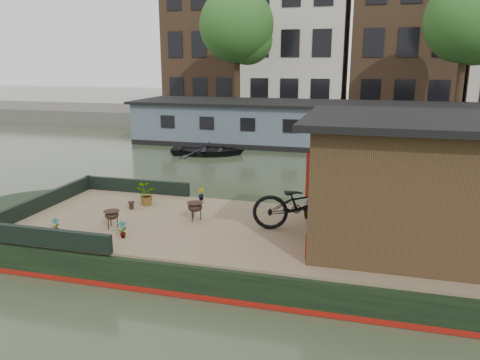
% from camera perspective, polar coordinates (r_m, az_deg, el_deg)
% --- Properties ---
extents(ground, '(120.00, 120.00, 0.00)m').
position_cam_1_polar(ground, '(9.85, 6.37, -9.95)').
color(ground, '#323E27').
rests_on(ground, ground).
extents(houseboat_hull, '(14.01, 4.02, 0.60)m').
position_cam_1_polar(houseboat_hull, '(10.00, -1.21, -7.76)').
color(houseboat_hull, black).
rests_on(houseboat_hull, ground).
extents(houseboat_deck, '(11.80, 3.80, 0.05)m').
position_cam_1_polar(houseboat_deck, '(9.61, 6.48, -6.55)').
color(houseboat_deck, '#77634A').
rests_on(houseboat_deck, houseboat_hull).
extents(bow_bulwark, '(3.00, 4.00, 0.35)m').
position_cam_1_polar(bow_bulwark, '(11.40, -19.57, -2.89)').
color(bow_bulwark, black).
rests_on(bow_bulwark, houseboat_deck).
extents(cabin, '(4.00, 3.50, 2.42)m').
position_cam_1_polar(cabin, '(9.19, 20.29, -0.14)').
color(cabin, black).
rests_on(cabin, houseboat_deck).
extents(bicycle, '(2.25, 1.11, 1.13)m').
position_cam_1_polar(bicycle, '(9.61, 7.97, -2.88)').
color(bicycle, black).
rests_on(bicycle, houseboat_deck).
extents(potted_plant_a, '(0.22, 0.23, 0.36)m').
position_cam_1_polar(potted_plant_a, '(9.50, -14.15, -5.85)').
color(potted_plant_a, '#9E562D').
rests_on(potted_plant_a, houseboat_deck).
extents(potted_plant_b, '(0.21, 0.21, 0.30)m').
position_cam_1_polar(potted_plant_b, '(11.73, -4.79, -1.74)').
color(potted_plant_b, brown).
rests_on(potted_plant_b, houseboat_deck).
extents(potted_plant_c, '(0.51, 0.46, 0.51)m').
position_cam_1_polar(potted_plant_c, '(11.50, -11.47, -1.76)').
color(potted_plant_c, '#A3552F').
rests_on(potted_plant_c, houseboat_deck).
extents(potted_plant_d, '(0.35, 0.35, 0.48)m').
position_cam_1_polar(potted_plant_d, '(10.44, 8.46, -3.36)').
color(potted_plant_d, '#955128').
rests_on(potted_plant_d, houseboat_deck).
extents(potted_plant_e, '(0.19, 0.19, 0.31)m').
position_cam_1_polar(potted_plant_e, '(10.21, -21.56, -5.15)').
color(potted_plant_e, '#9A3B2D').
rests_on(potted_plant_e, houseboat_deck).
extents(brazier_front, '(0.36, 0.36, 0.38)m').
position_cam_1_polar(brazier_front, '(10.11, -15.33, -4.64)').
color(brazier_front, black).
rests_on(brazier_front, houseboat_deck).
extents(brazier_rear, '(0.38, 0.38, 0.40)m').
position_cam_1_polar(brazier_rear, '(10.26, -5.48, -3.81)').
color(brazier_rear, black).
rests_on(brazier_rear, houseboat_deck).
extents(bollard_port, '(0.16, 0.16, 0.18)m').
position_cam_1_polar(bollard_port, '(11.29, -13.10, -3.03)').
color(bollard_port, black).
rests_on(bollard_port, houseboat_deck).
extents(bollard_stbd, '(0.18, 0.18, 0.21)m').
position_cam_1_polar(bollard_stbd, '(10.49, -27.20, -5.53)').
color(bollard_stbd, black).
rests_on(bollard_stbd, houseboat_deck).
extents(dinghy, '(3.64, 2.91, 0.67)m').
position_cam_1_polar(dinghy, '(20.78, -3.90, 4.01)').
color(dinghy, black).
rests_on(dinghy, ground).
extents(far_houseboat, '(20.40, 4.40, 2.11)m').
position_cam_1_polar(far_houseboat, '(23.13, 11.93, 6.37)').
color(far_houseboat, '#46535D').
rests_on(far_houseboat, ground).
extents(quay, '(60.00, 6.00, 0.90)m').
position_cam_1_polar(quay, '(29.64, 12.68, 6.99)').
color(quay, '#47443F').
rests_on(quay, ground).
extents(townhouse_row, '(27.25, 8.00, 16.50)m').
position_cam_1_polar(townhouse_row, '(36.62, 14.20, 19.93)').
color(townhouse_row, brown).
rests_on(townhouse_row, ground).
extents(tree_left, '(4.40, 4.40, 7.40)m').
position_cam_1_polar(tree_left, '(29.05, -0.10, 17.95)').
color(tree_left, '#332316').
rests_on(tree_left, quay).
extents(tree_right, '(4.40, 4.40, 7.40)m').
position_cam_1_polar(tree_right, '(28.44, 26.15, 16.65)').
color(tree_right, '#332316').
rests_on(tree_right, quay).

